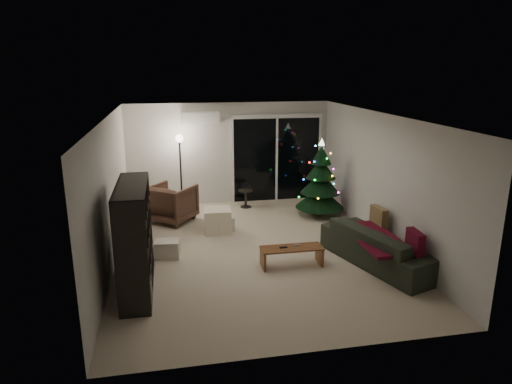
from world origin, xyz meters
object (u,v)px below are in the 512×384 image
(armchair, at_px, (172,203))
(christmas_tree, at_px, (321,178))
(bookshelf, at_px, (121,240))
(sofa, at_px, (381,246))
(media_cabinet, at_px, (131,229))
(coffee_table, at_px, (292,256))

(armchair, xyz_separation_m, christmas_tree, (3.35, -0.24, 0.48))
(bookshelf, bearing_deg, sofa, 27.39)
(media_cabinet, height_order, coffee_table, media_cabinet)
(coffee_table, bearing_deg, armchair, 125.80)
(bookshelf, relative_size, sofa, 0.74)
(bookshelf, relative_size, media_cabinet, 1.38)
(media_cabinet, bearing_deg, armchair, 63.06)
(armchair, xyz_separation_m, coffee_table, (1.99, -2.79, -0.25))
(christmas_tree, bearing_deg, media_cabinet, -163.96)
(media_cabinet, height_order, armchair, armchair)
(bookshelf, height_order, coffee_table, bookshelf)
(coffee_table, bearing_deg, media_cabinet, 154.09)
(media_cabinet, relative_size, coffee_table, 1.14)
(media_cabinet, xyz_separation_m, christmas_tree, (4.13, 1.19, 0.52))
(bookshelf, relative_size, armchair, 1.83)
(media_cabinet, height_order, sofa, media_cabinet)
(armchair, distance_m, coffee_table, 3.43)
(bookshelf, bearing_deg, coffee_table, 33.34)
(bookshelf, height_order, christmas_tree, christmas_tree)
(media_cabinet, distance_m, coffee_table, 3.09)
(coffee_table, bearing_deg, sofa, -7.86)
(sofa, bearing_deg, media_cabinet, 52.17)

